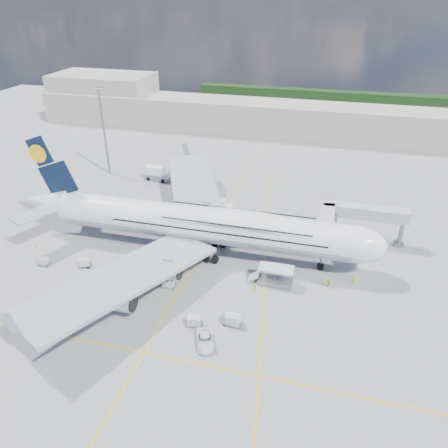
% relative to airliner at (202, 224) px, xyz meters
% --- Properties ---
extents(ground, '(300.00, 300.00, 0.00)m').
position_rel_airliner_xyz_m(ground, '(-0.26, -10.00, -6.87)').
color(ground, gray).
rests_on(ground, ground).
extents(taxi_line_main, '(0.25, 220.00, 0.01)m').
position_rel_airliner_xyz_m(taxi_line_main, '(-0.26, -10.00, -6.86)').
color(taxi_line_main, '#ECB10C').
rests_on(taxi_line_main, ground).
extents(taxi_line_cross, '(120.00, 0.25, 0.01)m').
position_rel_airliner_xyz_m(taxi_line_cross, '(-0.26, -30.00, -6.86)').
color(taxi_line_cross, '#ECB10C').
rests_on(taxi_line_cross, ground).
extents(taxi_line_diag, '(14.16, 99.06, 0.01)m').
position_rel_airliner_xyz_m(taxi_line_diag, '(13.74, -0.00, -6.86)').
color(taxi_line_diag, '#ECB10C').
rests_on(taxi_line_diag, ground).
extents(airliner, '(77.26, 79.15, 23.71)m').
position_rel_airliner_xyz_m(airliner, '(0.00, 0.00, 0.00)').
color(airliner, white).
rests_on(airliner, ground).
extents(jet_bridge, '(18.80, 12.10, 8.50)m').
position_rel_airliner_xyz_m(jet_bridge, '(29.55, 10.94, -0.02)').
color(jet_bridge, '#B7B7BC').
rests_on(jet_bridge, ground).
extents(cargo_loader, '(8.53, 3.20, 3.67)m').
position_rel_airliner_xyz_m(cargo_loader, '(16.56, -7.11, -5.62)').
color(cargo_loader, silver).
rests_on(cargo_loader, ground).
extents(light_mast, '(3.00, 0.70, 25.50)m').
position_rel_airliner_xyz_m(light_mast, '(-40.26, 35.00, 6.34)').
color(light_mast, gray).
rests_on(light_mast, ground).
extents(terminal, '(180.00, 16.00, 12.00)m').
position_rel_airliner_xyz_m(terminal, '(-0.26, 85.00, -0.87)').
color(terminal, '#B2AD9E').
rests_on(terminal, ground).
extents(hangar, '(40.00, 22.00, 18.00)m').
position_rel_airliner_xyz_m(hangar, '(-70.26, 90.00, 2.13)').
color(hangar, '#B2AD9E').
rests_on(hangar, ground).
extents(tree_line, '(160.00, 6.00, 8.00)m').
position_rel_airliner_xyz_m(tree_line, '(39.74, 130.00, -2.87)').
color(tree_line, '#193814').
rests_on(tree_line, ground).
extents(dolly_row_a, '(3.01, 2.40, 1.69)m').
position_rel_airliner_xyz_m(dolly_row_a, '(-21.62, -11.23, -5.96)').
color(dolly_row_a, gray).
rests_on(dolly_row_a, ground).
extents(dolly_row_b, '(3.32, 2.61, 0.43)m').
position_rel_airliner_xyz_m(dolly_row_b, '(-8.68, -14.30, -6.53)').
color(dolly_row_b, gray).
rests_on(dolly_row_b, ground).
extents(dolly_row_c, '(2.83, 1.55, 1.77)m').
position_rel_airliner_xyz_m(dolly_row_c, '(-2.55, -13.40, -5.92)').
color(dolly_row_c, gray).
rests_on(dolly_row_c, ground).
extents(dolly_back, '(2.74, 1.57, 1.68)m').
position_rel_airliner_xyz_m(dolly_back, '(-30.08, -12.80, -5.96)').
color(dolly_back, gray).
rests_on(dolly_back, ground).
extents(dolly_nose_far, '(3.03, 1.85, 1.82)m').
position_rel_airliner_xyz_m(dolly_nose_far, '(5.41, -22.14, -5.89)').
color(dolly_nose_far, gray).
rests_on(dolly_nose_far, ground).
extents(dolly_nose_near, '(3.39, 1.97, 2.08)m').
position_rel_airliner_xyz_m(dolly_nose_near, '(11.64, -20.33, -5.75)').
color(dolly_nose_near, gray).
rests_on(dolly_nose_near, ground).
extents(baggage_tug, '(2.50, 1.28, 1.52)m').
position_rel_airliner_xyz_m(baggage_tug, '(-12.36, -15.26, -6.20)').
color(baggage_tug, white).
rests_on(baggage_tug, ground).
extents(catering_truck_inner, '(6.50, 2.88, 3.78)m').
position_rel_airliner_xyz_m(catering_truck_inner, '(-1.21, 18.06, -5.08)').
color(catering_truck_inner, gray).
rests_on(catering_truck_inner, ground).
extents(catering_truck_outer, '(7.08, 2.82, 4.20)m').
position_rel_airliner_xyz_m(catering_truck_outer, '(-24.19, 33.59, -4.92)').
color(catering_truck_outer, gray).
rests_on(catering_truck_outer, ground).
extents(service_van, '(4.57, 6.24, 1.58)m').
position_rel_airliner_xyz_m(service_van, '(8.42, -25.77, -6.08)').
color(service_van, white).
rests_on(service_van, ground).
extents(crew_nose, '(0.72, 0.63, 1.66)m').
position_rel_airliner_xyz_m(crew_nose, '(31.23, -3.17, -6.04)').
color(crew_nose, '#B2E518').
rests_on(crew_nose, ground).
extents(crew_loader, '(1.08, 1.14, 1.86)m').
position_rel_airliner_xyz_m(crew_loader, '(26.53, -5.66, -5.94)').
color(crew_loader, '#C7E918').
rests_on(crew_loader, ground).
extents(crew_wing, '(0.95, 1.23, 1.95)m').
position_rel_airliner_xyz_m(crew_wing, '(-17.79, -19.54, -5.89)').
color(crew_wing, '#B5FD1A').
rests_on(crew_wing, ground).
extents(crew_van, '(0.83, 0.98, 1.70)m').
position_rel_airliner_xyz_m(crew_van, '(13.45, -10.16, -6.02)').
color(crew_van, '#ABF419').
rests_on(crew_van, ground).
extents(crew_tug, '(1.08, 0.73, 1.55)m').
position_rel_airliner_xyz_m(crew_tug, '(-10.13, -15.88, -6.09)').
color(crew_tug, '#E2FF1A').
rests_on(crew_tug, ground).
extents(cone_nose, '(0.39, 0.39, 0.49)m').
position_rel_airliner_xyz_m(cone_nose, '(34.61, 6.70, -6.63)').
color(cone_nose, '#FF620D').
rests_on(cone_nose, ground).
extents(cone_wing_left_inner, '(0.46, 0.46, 0.59)m').
position_rel_airliner_xyz_m(cone_wing_left_inner, '(-14.11, 12.74, -6.58)').
color(cone_wing_left_inner, '#FF620D').
rests_on(cone_wing_left_inner, ground).
extents(cone_wing_left_outer, '(0.40, 0.40, 0.51)m').
position_rel_airliner_xyz_m(cone_wing_left_outer, '(-19.42, 31.07, -6.62)').
color(cone_wing_left_outer, '#FF620D').
rests_on(cone_wing_left_outer, ground).
extents(cone_wing_right_inner, '(0.46, 0.46, 0.59)m').
position_rel_airliner_xyz_m(cone_wing_right_inner, '(-11.05, -13.19, -6.58)').
color(cone_wing_right_inner, '#FF620D').
rests_on(cone_wing_right_inner, ground).
extents(cone_wing_right_outer, '(0.44, 0.44, 0.56)m').
position_rel_airliner_xyz_m(cone_wing_right_outer, '(-18.16, -23.97, -6.60)').
color(cone_wing_right_outer, '#FF620D').
rests_on(cone_wing_right_outer, ground).
extents(cone_tail, '(0.46, 0.46, 0.59)m').
position_rel_airliner_xyz_m(cone_tail, '(-35.70, -7.56, -6.59)').
color(cone_tail, '#FF620D').
rests_on(cone_tail, ground).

